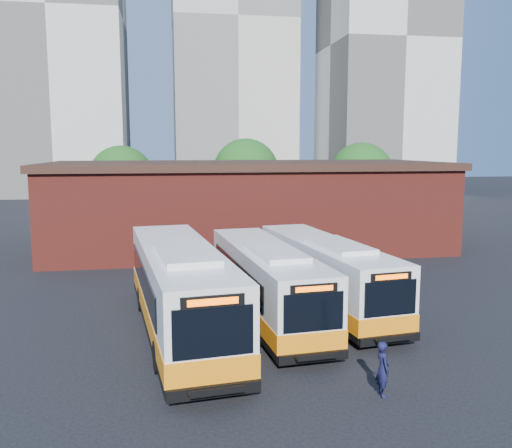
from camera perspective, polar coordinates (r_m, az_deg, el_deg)
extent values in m
plane|color=black|center=(21.93, 7.04, -11.83)|extent=(220.00, 220.00, 0.00)
cube|color=white|center=(22.01, -8.02, -6.51)|extent=(4.28, 13.30, 3.10)
cube|color=orange|center=(22.25, -7.98, -8.75)|extent=(4.34, 13.36, 0.76)
cube|color=black|center=(22.42, -7.95, -10.08)|extent=(4.33, 13.35, 0.27)
cube|color=black|center=(15.72, -4.53, -11.28)|extent=(2.35, 0.34, 1.47)
cube|color=black|center=(15.44, -4.56, -8.13)|extent=(1.85, 0.28, 0.35)
cube|color=#FF5905|center=(15.40, -4.53, -8.17)|extent=(1.46, 0.19, 0.20)
cube|color=black|center=(16.32, -4.41, -17.14)|extent=(2.78, 0.48, 0.35)
cube|color=black|center=(16.06, -4.23, -17.16)|extent=(1.62, 0.60, 0.07)
cube|color=black|center=(15.85, -4.08, -17.20)|extent=(1.57, 0.23, 0.20)
cube|color=black|center=(22.22, -11.83, -5.67)|extent=(1.24, 10.13, 1.14)
cube|color=black|center=(22.59, -4.63, -5.29)|extent=(1.24, 10.13, 1.14)
cube|color=white|center=(20.07, -7.44, -3.05)|extent=(2.41, 4.76, 0.24)
cylinder|color=black|center=(18.80, -10.17, -13.58)|extent=(0.47, 1.12, 1.09)
cylinder|color=black|center=(19.19, -2.49, -13.00)|extent=(0.47, 1.12, 1.09)
cylinder|color=black|center=(25.60, -11.91, -7.75)|extent=(0.47, 1.12, 1.09)
cylinder|color=black|center=(25.89, -6.30, -7.44)|extent=(0.47, 1.12, 1.09)
cube|color=white|center=(23.82, 1.05, -5.81)|extent=(3.53, 11.87, 2.78)
cube|color=orange|center=(24.03, 1.04, -7.67)|extent=(3.58, 11.92, 0.68)
cube|color=black|center=(24.16, 1.04, -8.79)|extent=(3.57, 11.91, 0.24)
cube|color=black|center=(18.37, 6.08, -9.21)|extent=(2.11, 0.25, 1.32)
cube|color=black|center=(18.14, 6.13, -6.78)|extent=(1.65, 0.21, 0.31)
cube|color=#FF5905|center=(18.11, 6.17, -6.80)|extent=(1.31, 0.14, 0.18)
cube|color=black|center=(18.84, 6.08, -13.79)|extent=(2.49, 0.36, 0.31)
cube|color=black|center=(18.61, 6.33, -13.76)|extent=(1.44, 0.50, 0.06)
cube|color=black|center=(18.43, 6.54, -13.75)|extent=(1.41, 0.17, 0.18)
cube|color=black|center=(23.83, -2.15, -5.15)|extent=(0.87, 9.09, 1.02)
cube|color=black|center=(24.49, 3.66, -4.80)|extent=(0.87, 9.09, 1.02)
cube|color=white|center=(22.13, 2.08, -2.95)|extent=(2.05, 4.23, 0.21)
cylinder|color=black|center=(20.83, 0.52, -11.43)|extent=(0.40, 1.00, 0.97)
cylinder|color=black|center=(21.50, 6.42, -10.86)|extent=(0.40, 1.00, 0.97)
cylinder|color=black|center=(26.81, -3.12, -6.99)|extent=(0.40, 1.00, 0.97)
cylinder|color=black|center=(27.33, 1.54, -6.68)|extent=(0.40, 1.00, 0.97)
cube|color=white|center=(25.62, 7.25, -4.91)|extent=(3.93, 11.85, 2.76)
cube|color=orange|center=(25.81, 7.22, -6.64)|extent=(3.98, 11.91, 0.68)
cube|color=black|center=(25.93, 7.20, -7.68)|extent=(3.97, 11.90, 0.24)
cube|color=black|center=(20.52, 13.97, -7.59)|extent=(2.09, 0.32, 1.31)
cube|color=black|center=(20.31, 14.06, -5.41)|extent=(1.64, 0.27, 0.31)
cube|color=#FF5905|center=(20.29, 14.11, -5.43)|extent=(1.30, 0.19, 0.17)
cube|color=black|center=(20.94, 13.91, -11.72)|extent=(2.47, 0.45, 0.31)
cube|color=black|center=(20.73, 14.24, -11.65)|extent=(1.44, 0.54, 0.06)
cube|color=black|center=(20.56, 14.50, -11.62)|extent=(1.40, 0.22, 0.17)
cube|color=black|center=(25.43, 4.30, -4.35)|extent=(1.20, 9.01, 1.02)
cube|color=black|center=(26.43, 9.42, -3.96)|extent=(1.20, 9.01, 1.02)
cube|color=white|center=(24.03, 8.72, -2.20)|extent=(2.18, 4.25, 0.21)
cylinder|color=black|center=(22.60, 8.01, -9.94)|extent=(0.43, 1.00, 0.97)
cylinder|color=black|center=(23.59, 13.02, -9.30)|extent=(0.43, 1.00, 0.97)
cylinder|color=black|center=(28.30, 2.55, -6.18)|extent=(0.43, 1.00, 0.97)
cylinder|color=black|center=(29.10, 6.74, -5.83)|extent=(0.43, 1.00, 0.97)
imported|color=black|center=(17.26, 13.19, -14.61)|extent=(0.41, 0.62, 1.69)
cube|color=maroon|center=(40.44, -0.95, 1.74)|extent=(28.00, 12.00, 6.00)
cube|color=black|center=(40.22, -0.96, 6.20)|extent=(28.60, 12.60, 0.50)
cube|color=black|center=(35.45, 5.32, -2.13)|extent=(1.20, 0.08, 2.40)
cylinder|color=#382314|center=(52.26, -13.86, 1.11)|extent=(0.36, 0.36, 2.70)
sphere|color=#194E16|center=(51.98, -13.98, 4.72)|extent=(6.00, 6.00, 6.00)
cylinder|color=#382314|center=(54.67, -1.06, 1.77)|extent=(0.36, 0.36, 2.95)
sphere|color=#194E16|center=(54.39, -1.07, 5.55)|extent=(6.56, 6.56, 6.56)
cylinder|color=#382314|center=(54.52, 10.93, 1.53)|extent=(0.36, 0.36, 2.81)
sphere|color=#194E16|center=(54.25, 11.02, 5.14)|extent=(6.24, 6.24, 6.24)
cube|color=beige|center=(95.28, -20.20, 19.71)|extent=(20.00, 18.00, 55.00)
cube|color=#B9B3A8|center=(108.91, -2.62, 19.97)|extent=(22.00, 20.00, 60.00)
cube|color=beige|center=(96.28, 13.22, 17.73)|extent=(18.00, 18.00, 48.00)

